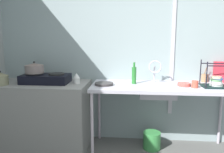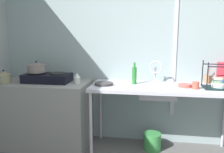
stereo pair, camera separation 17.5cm
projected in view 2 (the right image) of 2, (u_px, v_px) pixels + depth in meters
name	position (u px, v px, depth m)	size (l,w,h in m)	color
wall_back	(170.00, 46.00, 3.01)	(5.38, 0.10, 2.64)	#8B9C9F
wall_metal_strip	(175.00, 36.00, 2.92)	(0.05, 0.01, 2.11)	#B7B3C1
counter_concrete	(45.00, 113.00, 3.05)	(1.19, 0.64, 0.86)	gray
counter_sink	(162.00, 91.00, 2.75)	(1.73, 0.64, 0.86)	#B7B3C1
stove	(47.00, 78.00, 2.96)	(0.60, 0.32, 0.13)	black
pot_on_left_burner	(37.00, 67.00, 2.95)	(0.24, 0.24, 0.15)	slate
pot_beside_stove	(4.00, 77.00, 2.87)	(0.19, 0.19, 0.18)	gray
percolator	(77.00, 78.00, 2.88)	(0.08, 0.08, 0.14)	silver
sink_basin	(158.00, 92.00, 2.76)	(0.43, 0.31, 0.15)	#B7B3C1
faucet	(156.00, 68.00, 2.83)	(0.16, 0.09, 0.29)	#B7B3C1
frying_pan	(104.00, 84.00, 2.80)	(0.23, 0.23, 0.03)	#353232
dish_rack	(218.00, 83.00, 2.61)	(0.34, 0.26, 0.31)	black
cup_by_rack	(196.00, 85.00, 2.58)	(0.08, 0.08, 0.08)	#C14D3C
small_bowl_on_drainboard	(185.00, 85.00, 2.69)	(0.16, 0.16, 0.04)	#B54F46
bottle_by_sink	(134.00, 75.00, 2.84)	(0.06, 0.06, 0.27)	#28742F
utensil_jar	(208.00, 79.00, 2.90)	(0.08, 0.08, 0.22)	#98704D
bucket_on_floor	(152.00, 142.00, 2.93)	(0.22, 0.22, 0.22)	#3B9147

